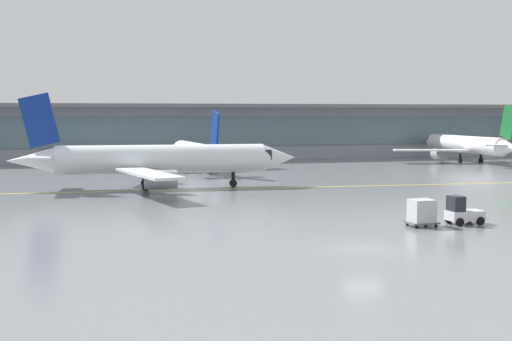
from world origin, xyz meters
TOP-DOWN VIEW (x-y plane):
  - ground_plane at (0.00, 0.00)m, footprint 400.00×400.00m
  - taxiway_centreline_stripe at (-7.81, 33.93)m, footprint 109.84×6.57m
  - terminal_concourse at (0.00, 80.46)m, footprint 185.04×11.00m
  - gate_airplane_1 at (-0.53, 57.42)m, footprint 23.77×25.64m
  - gate_airplane_2 at (45.31, 62.90)m, footprint 26.38×28.27m
  - taxiing_regional_jet at (-8.21, 35.95)m, footprint 30.80×28.61m
  - baggage_tug at (10.59, 6.60)m, footprint 2.64×1.69m
  - cargo_dolly_lead at (7.29, 6.49)m, footprint 2.15×1.67m

SIDE VIEW (x-z plane):
  - ground_plane at x=0.00m, z-range 0.00..0.00m
  - taxiway_centreline_stripe at x=-7.81m, z-range 0.00..0.01m
  - baggage_tug at x=10.59m, z-range -0.16..1.94m
  - cargo_dolly_lead at x=7.29m, z-range 0.08..2.02m
  - gate_airplane_1 at x=-0.53m, z-range -1.70..6.79m
  - gate_airplane_2 at x=45.31m, z-range -1.88..7.51m
  - taxiing_regional_jet at x=-8.21m, z-range -2.04..8.16m
  - terminal_concourse at x=0.00m, z-range 0.12..9.72m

